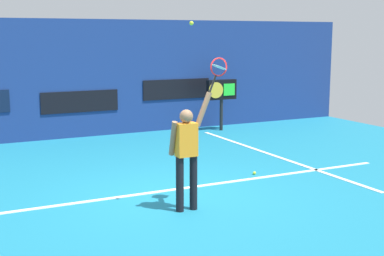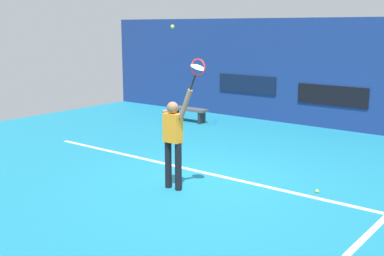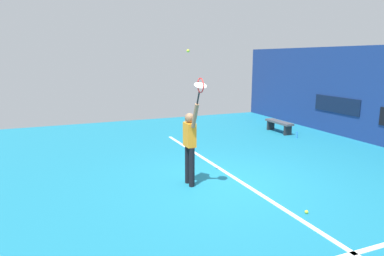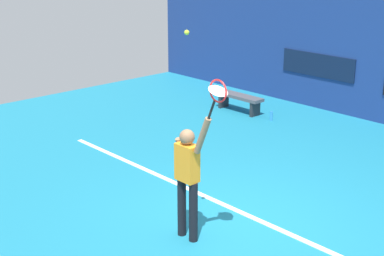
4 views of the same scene
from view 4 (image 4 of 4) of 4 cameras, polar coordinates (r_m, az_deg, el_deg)
The scene contains 8 objects.
ground_plane at distance 8.98m, azimuth 3.91°, elevation -9.61°, with size 18.00×18.00×0.00m, color teal.
sponsor_banner_portside at distance 15.16m, azimuth 12.51°, elevation 6.18°, with size 2.20×0.03×0.60m, color #0C1933.
court_baseline at distance 9.25m, azimuth 5.67°, elevation -8.75°, with size 10.00×0.10×0.01m, color white.
tennis_player at distance 8.15m, azimuth -0.43°, elevation -4.70°, with size 0.71×0.31×1.96m.
tennis_racket at distance 7.33m, azimuth 2.55°, elevation 3.52°, with size 0.41×0.27×0.62m.
tennis_ball at distance 7.51m, azimuth -0.53°, elevation 9.58°, with size 0.07×0.07×0.07m, color #CCE033.
court_bench at distance 14.70m, azimuth 4.75°, elevation 2.93°, with size 1.40×0.36×0.45m.
water_bottle at distance 14.08m, azimuth 7.97°, elevation 1.21°, with size 0.07×0.07×0.24m, color #338CD8.
Camera 4 is at (5.40, -5.84, 4.17)m, focal length 53.10 mm.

